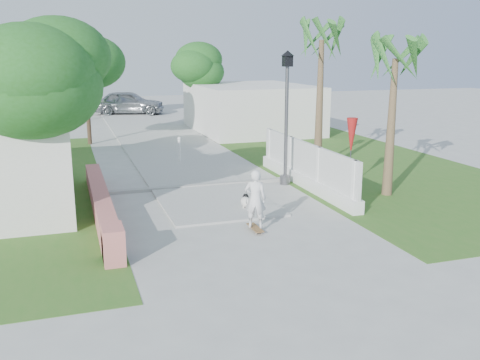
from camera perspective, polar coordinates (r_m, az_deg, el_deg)
name	(u,v)px	position (r m, az deg, el deg)	size (l,w,h in m)	color
ground	(262,248)	(12.37, 2.34, -7.27)	(90.00, 90.00, 0.00)	#B7B7B2
path_strip	(140,130)	(31.40, -10.58, 5.28)	(3.20, 36.00, 0.06)	#B7B7B2
curb	(199,186)	(17.84, -4.41, -0.60)	(6.50, 0.25, 0.10)	#999993
grass_right	(354,162)	(22.28, 12.06, 1.85)	(8.00, 20.00, 0.01)	#346720
pink_wall	(102,206)	(14.96, -14.51, -2.74)	(0.45, 8.20, 0.80)	#D0796A
lattice_fence	(305,170)	(17.92, 6.95, 1.02)	(0.35, 7.00, 1.50)	white
building_right	(250,108)	(30.69, 1.10, 7.71)	(6.00, 8.00, 2.60)	silver
street_lamp	(286,113)	(17.86, 4.98, 7.15)	(0.44, 0.44, 4.44)	#59595E
bollard	(179,149)	(21.60, -6.47, 3.26)	(0.14, 0.14, 1.09)	white
patio_umbrella	(352,137)	(17.92, 11.81, 4.55)	(0.36, 0.36, 2.30)	#59595E
tree_left_near	(44,76)	(13.82, -20.17, 10.36)	(3.60, 3.60, 5.28)	#4C3826
tree_left_mid	(17,80)	(19.38, -22.66, 9.85)	(3.20, 3.20, 4.85)	#4C3826
tree_path_left	(85,64)	(26.83, -16.18, 11.76)	(3.40, 3.40, 5.23)	#4C3826
tree_path_right	(194,68)	(31.67, -4.96, 11.82)	(3.00, 3.00, 4.79)	#4C3826
tree_path_far	(82,61)	(36.83, -16.54, 12.06)	(3.20, 3.20, 5.17)	#4C3826
palm_far	(321,49)	(19.38, 8.68, 13.64)	(1.80, 1.80, 5.30)	brown
palm_near	(395,67)	(16.93, 16.21, 11.52)	(1.80, 1.80, 4.70)	brown
skateboarder	(247,196)	(14.07, 0.76, -1.67)	(0.71, 2.50, 1.57)	brown
dog	(246,201)	(15.31, 0.61, -2.27)	(0.40, 0.59, 0.42)	white
parked_car	(129,102)	(39.65, -11.81, 8.10)	(2.03, 5.04, 1.72)	#A5A6AC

